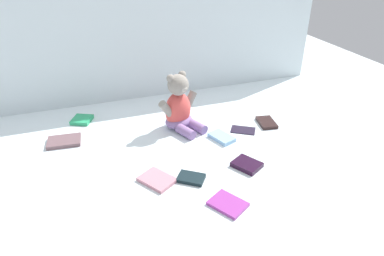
{
  "coord_description": "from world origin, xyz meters",
  "views": [
    {
      "loc": [
        -0.4,
        -1.24,
        0.78
      ],
      "look_at": [
        0.0,
        -0.1,
        0.1
      ],
      "focal_mm": 32.12,
      "sensor_mm": 36.0,
      "label": 1
    }
  ],
  "objects_px": {
    "book_case_6": "(222,137)",
    "book_case_8": "(228,204)",
    "book_case_2": "(82,120)",
    "book_case_3": "(191,178)",
    "book_case_1": "(157,180)",
    "book_case_0": "(243,130)",
    "teddy_bear": "(179,108)",
    "book_case_7": "(267,122)",
    "book_case_5": "(247,165)",
    "book_case_4": "(64,141)"
  },
  "relations": [
    {
      "from": "teddy_bear",
      "to": "book_case_0",
      "type": "bearing_deg",
      "value": -49.69
    },
    {
      "from": "book_case_5",
      "to": "book_case_4",
      "type": "bearing_deg",
      "value": -62.0
    },
    {
      "from": "teddy_bear",
      "to": "book_case_2",
      "type": "xyz_separation_m",
      "value": [
        -0.43,
        0.2,
        -0.09
      ]
    },
    {
      "from": "book_case_2",
      "to": "teddy_bear",
      "type": "bearing_deg",
      "value": 0.16
    },
    {
      "from": "book_case_3",
      "to": "book_case_8",
      "type": "relative_size",
      "value": 0.83
    },
    {
      "from": "teddy_bear",
      "to": "book_case_6",
      "type": "height_order",
      "value": "teddy_bear"
    },
    {
      "from": "book_case_3",
      "to": "book_case_5",
      "type": "distance_m",
      "value": 0.23
    },
    {
      "from": "book_case_8",
      "to": "teddy_bear",
      "type": "bearing_deg",
      "value": -121.46
    },
    {
      "from": "book_case_3",
      "to": "book_case_6",
      "type": "xyz_separation_m",
      "value": [
        0.22,
        0.23,
        0.0
      ]
    },
    {
      "from": "book_case_0",
      "to": "book_case_2",
      "type": "distance_m",
      "value": 0.77
    },
    {
      "from": "teddy_bear",
      "to": "book_case_5",
      "type": "distance_m",
      "value": 0.43
    },
    {
      "from": "book_case_6",
      "to": "book_case_7",
      "type": "xyz_separation_m",
      "value": [
        0.26,
        0.06,
        -0.0
      ]
    },
    {
      "from": "teddy_bear",
      "to": "book_case_4",
      "type": "xyz_separation_m",
      "value": [
        -0.51,
        0.03,
        -0.09
      ]
    },
    {
      "from": "book_case_2",
      "to": "book_case_5",
      "type": "height_order",
      "value": "same"
    },
    {
      "from": "book_case_5",
      "to": "book_case_8",
      "type": "relative_size",
      "value": 0.89
    },
    {
      "from": "book_case_2",
      "to": "book_case_3",
      "type": "height_order",
      "value": "book_case_2"
    },
    {
      "from": "book_case_0",
      "to": "book_case_5",
      "type": "height_order",
      "value": "book_case_5"
    },
    {
      "from": "book_case_0",
      "to": "book_case_5",
      "type": "bearing_deg",
      "value": 8.67
    },
    {
      "from": "book_case_2",
      "to": "book_case_6",
      "type": "xyz_separation_m",
      "value": [
        0.57,
        -0.37,
        -0.0
      ]
    },
    {
      "from": "book_case_8",
      "to": "book_case_2",
      "type": "bearing_deg",
      "value": -91.94
    },
    {
      "from": "book_case_1",
      "to": "book_case_4",
      "type": "relative_size",
      "value": 0.9
    },
    {
      "from": "book_case_5",
      "to": "book_case_3",
      "type": "bearing_deg",
      "value": -28.53
    },
    {
      "from": "book_case_3",
      "to": "book_case_5",
      "type": "height_order",
      "value": "book_case_5"
    },
    {
      "from": "book_case_6",
      "to": "teddy_bear",
      "type": "bearing_deg",
      "value": 109.91
    },
    {
      "from": "book_case_5",
      "to": "book_case_6",
      "type": "distance_m",
      "value": 0.22
    },
    {
      "from": "book_case_0",
      "to": "book_case_5",
      "type": "distance_m",
      "value": 0.28
    },
    {
      "from": "book_case_6",
      "to": "book_case_8",
      "type": "xyz_separation_m",
      "value": [
        -0.15,
        -0.4,
        -0.0
      ]
    },
    {
      "from": "book_case_0",
      "to": "book_case_6",
      "type": "height_order",
      "value": "book_case_6"
    },
    {
      "from": "book_case_7",
      "to": "book_case_2",
      "type": "bearing_deg",
      "value": 168.54
    },
    {
      "from": "book_case_3",
      "to": "book_case_0",
      "type": "bearing_deg",
      "value": 163.19
    },
    {
      "from": "teddy_bear",
      "to": "book_case_8",
      "type": "height_order",
      "value": "teddy_bear"
    },
    {
      "from": "book_case_2",
      "to": "book_case_5",
      "type": "relative_size",
      "value": 0.88
    },
    {
      "from": "book_case_7",
      "to": "book_case_8",
      "type": "height_order",
      "value": "book_case_7"
    },
    {
      "from": "book_case_0",
      "to": "book_case_7",
      "type": "height_order",
      "value": "book_case_7"
    },
    {
      "from": "book_case_4",
      "to": "book_case_0",
      "type": "bearing_deg",
      "value": 83.81
    },
    {
      "from": "book_case_3",
      "to": "teddy_bear",
      "type": "bearing_deg",
      "value": -155.68
    },
    {
      "from": "book_case_0",
      "to": "book_case_1",
      "type": "height_order",
      "value": "book_case_1"
    },
    {
      "from": "book_case_1",
      "to": "book_case_6",
      "type": "relative_size",
      "value": 1.1
    },
    {
      "from": "book_case_1",
      "to": "book_case_8",
      "type": "bearing_deg",
      "value": 100.62
    },
    {
      "from": "book_case_3",
      "to": "book_case_7",
      "type": "height_order",
      "value": "book_case_7"
    },
    {
      "from": "book_case_3",
      "to": "book_case_7",
      "type": "bearing_deg",
      "value": 156.49
    },
    {
      "from": "book_case_6",
      "to": "book_case_8",
      "type": "bearing_deg",
      "value": -130.81
    },
    {
      "from": "book_case_4",
      "to": "book_case_7",
      "type": "bearing_deg",
      "value": 86.7
    },
    {
      "from": "book_case_3",
      "to": "book_case_8",
      "type": "bearing_deg",
      "value": 58.58
    },
    {
      "from": "book_case_2",
      "to": "book_case_7",
      "type": "height_order",
      "value": "book_case_2"
    },
    {
      "from": "book_case_5",
      "to": "book_case_0",
      "type": "bearing_deg",
      "value": -143.76
    },
    {
      "from": "book_case_1",
      "to": "book_case_0",
      "type": "bearing_deg",
      "value": 173.71
    },
    {
      "from": "book_case_4",
      "to": "teddy_bear",
      "type": "bearing_deg",
      "value": 92.18
    },
    {
      "from": "teddy_bear",
      "to": "book_case_7",
      "type": "relative_size",
      "value": 2.31
    },
    {
      "from": "teddy_bear",
      "to": "book_case_2",
      "type": "distance_m",
      "value": 0.48
    }
  ]
}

